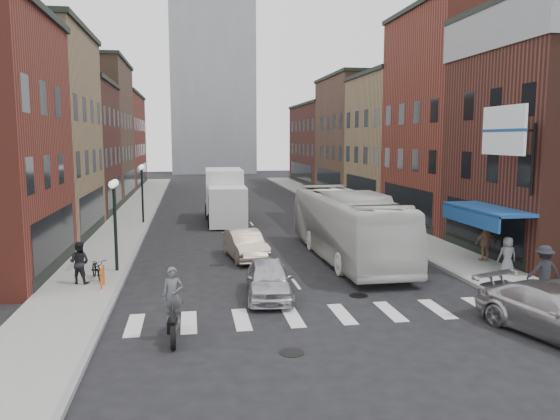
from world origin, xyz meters
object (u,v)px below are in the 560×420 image
at_px(billboard_sign, 505,132).
at_px(streetlamp_near, 115,208).
at_px(bike_rack, 102,277).
at_px(parked_bicycle, 97,269).
at_px(sedan_left_far, 245,245).
at_px(curb_car, 558,313).
at_px(ped_right_b, 485,243).
at_px(ped_right_c, 507,255).
at_px(transit_bus, 347,225).
at_px(ped_left_solo, 79,262).
at_px(motorcycle_rider, 173,306).
at_px(sedan_left_near, 269,279).
at_px(streetlamp_far, 142,182).
at_px(box_truck, 225,196).
at_px(ped_right_a, 544,271).

bearing_deg(billboard_sign, streetlamp_near, 167.65).
distance_m(bike_rack, parked_bicycle, 1.32).
height_order(sedan_left_far, curb_car, curb_car).
height_order(ped_right_b, ped_right_c, ped_right_b).
bearing_deg(transit_bus, parked_bicycle, -167.40).
relative_size(transit_bus, parked_bicycle, 7.40).
relative_size(transit_bus, curb_car, 2.34).
bearing_deg(bike_rack, ped_left_solo, 143.57).
distance_m(motorcycle_rider, ped_right_b, 16.12).
relative_size(billboard_sign, transit_bus, 0.31).
height_order(billboard_sign, sedan_left_near, billboard_sign).
xyz_separation_m(transit_bus, parked_bicycle, (-11.36, -2.67, -1.10)).
height_order(streetlamp_far, transit_bus, streetlamp_far).
relative_size(bike_rack, curb_car, 0.16).
relative_size(streetlamp_near, bike_rack, 5.14).
height_order(sedan_left_far, parked_bicycle, sedan_left_far).
bearing_deg(ped_left_solo, motorcycle_rider, 139.45).
bearing_deg(curb_car, streetlamp_near, 126.92).
relative_size(transit_bus, ped_left_solo, 7.14).
bearing_deg(box_truck, billboard_sign, -58.35).
height_order(billboard_sign, ped_right_c, billboard_sign).
relative_size(motorcycle_rider, ped_right_a, 1.18).
height_order(box_truck, transit_bus, box_truck).
bearing_deg(ped_left_solo, parked_bicycle, -117.30).
distance_m(box_truck, curb_car, 25.93).
relative_size(billboard_sign, motorcycle_rider, 1.68).
relative_size(billboard_sign, sedan_left_near, 0.91).
xyz_separation_m(streetlamp_far, sedan_left_near, (6.04, -18.65, -2.22)).
relative_size(curb_car, ped_left_solo, 3.05).
bearing_deg(curb_car, streetlamp_far, 102.93).
relative_size(bike_rack, transit_bus, 0.07).
xyz_separation_m(streetlamp_far, transit_bus, (10.77, -12.77, -1.23)).
xyz_separation_m(sedan_left_near, curb_car, (7.86, -5.48, 0.05)).
distance_m(bike_rack, transit_bus, 11.71).
bearing_deg(bike_rack, transit_bus, 19.70).
bearing_deg(ped_right_a, ped_left_solo, -7.90).
xyz_separation_m(motorcycle_rider, transit_bus, (8.09, 9.75, 0.65)).
distance_m(parked_bicycle, ped_right_c, 17.19).
bearing_deg(motorcycle_rider, sedan_left_near, 54.23).
bearing_deg(billboard_sign, bike_rack, 177.17).
height_order(bike_rack, ped_left_solo, ped_left_solo).
bearing_deg(parked_bicycle, ped_right_a, -38.78).
height_order(box_truck, curb_car, box_truck).
height_order(streetlamp_far, sedan_left_near, streetlamp_far).
bearing_deg(box_truck, sedan_left_far, -87.51).
bearing_deg(box_truck, parked_bicycle, -109.78).
xyz_separation_m(bike_rack, sedan_left_near, (6.24, -1.95, 0.14)).
bearing_deg(streetlamp_near, ped_left_solo, -120.39).
bearing_deg(ped_right_a, parked_bicycle, -10.15).
height_order(streetlamp_far, ped_right_a, streetlamp_far).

